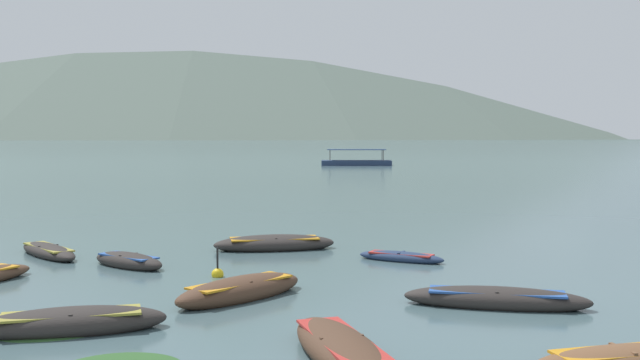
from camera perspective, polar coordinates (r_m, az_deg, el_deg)
The scene contains 15 objects.
ground_plane at distance 1505.96m, azimuth -3.44°, elevation 3.26°, with size 6000.00×6000.00×0.00m, color #476066.
mountain_2 at distance 1854.02m, azimuth -7.08°, elevation 11.74°, with size 2092.06×2092.06×546.43m, color #56665B.
mountain_3 at distance 1827.37m, azimuth 20.39°, elevation 7.96°, with size 1197.07×1197.07×310.94m, color slate.
rowboat_0 at distance 27.27m, azimuth -3.58°, elevation -4.98°, with size 4.66×2.03×0.69m.
rowboat_2 at distance 24.92m, azimuth 6.35°, elevation -6.00°, with size 3.01×2.25×0.40m.
rowboat_3 at distance 19.23m, azimuth -6.22°, elevation -8.53°, with size 3.79×3.78×0.72m.
rowboat_5 at distance 14.04m, azimuth 1.71°, elevation -13.11°, with size 2.25×4.62×0.66m.
rowboat_6 at distance 27.50m, azimuth -20.44°, elevation -5.23°, with size 3.31×3.91×0.52m.
rowboat_7 at distance 16.80m, azimuth -18.81°, elevation -10.49°, with size 4.17×2.05×0.69m.
rowboat_8 at distance 18.74m, azimuth 13.61°, elevation -9.01°, with size 4.69×2.29×0.62m.
rowboat_9 at distance 14.72m, azimuth 22.55°, elevation -12.79°, with size 3.79×1.76×0.49m.
rowboat_11 at distance 24.48m, azimuth -14.73°, elevation -6.14°, with size 3.01×2.82×0.57m.
ferry_0 at distance 106.04m, azimuth 2.85°, elevation 1.39°, with size 10.34×4.69×2.54m.
mooring_buoy at distance 22.23m, azimuth -8.00°, elevation -7.25°, with size 0.37×0.37×1.00m.
weed_patch_0 at distance 17.07m, azimuth -19.27°, elevation -11.02°, with size 2.75×1.58×0.14m, color #2D5628.
Camera 1 is at (-0.66, -5.95, 4.20)m, focal length 40.99 mm.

